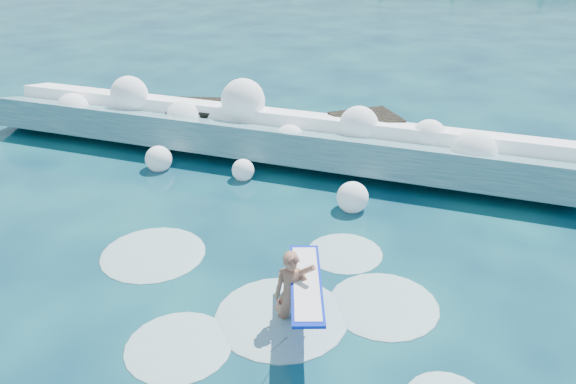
% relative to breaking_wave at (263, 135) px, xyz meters
% --- Properties ---
extents(ground, '(200.00, 200.00, 0.00)m').
position_rel_breaking_wave_xyz_m(ground, '(1.08, -6.88, -0.59)').
color(ground, '#07203C').
rests_on(ground, ground).
extents(breaking_wave, '(19.68, 3.00, 1.70)m').
position_rel_breaking_wave_xyz_m(breaking_wave, '(0.00, 0.00, 0.00)').
color(breaking_wave, '#326D7E').
rests_on(breaking_wave, ground).
extents(rock_cluster, '(8.48, 3.45, 1.45)m').
position_rel_breaking_wave_xyz_m(rock_cluster, '(0.13, 0.79, -0.13)').
color(rock_cluster, black).
rests_on(rock_cluster, ground).
extents(surfer_with_board, '(1.43, 3.02, 1.89)m').
position_rel_breaking_wave_xyz_m(surfer_with_board, '(3.81, -8.00, 0.11)').
color(surfer_with_board, '#A0614B').
rests_on(surfer_with_board, ground).
extents(wave_spray, '(15.18, 4.63, 2.43)m').
position_rel_breaking_wave_xyz_m(wave_spray, '(-0.22, -0.23, 0.50)').
color(wave_spray, white).
rests_on(wave_spray, ground).
extents(surf_foam, '(9.01, 6.10, 0.14)m').
position_rel_breaking_wave_xyz_m(surf_foam, '(3.00, -7.49, -0.59)').
color(surf_foam, silver).
rests_on(surf_foam, ground).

